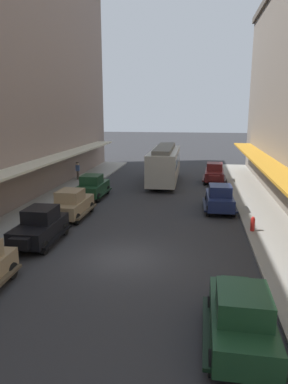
# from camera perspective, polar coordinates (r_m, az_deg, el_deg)

# --- Properties ---
(ground_plane) EXTENTS (200.00, 200.00, 0.00)m
(ground_plane) POSITION_cam_1_polar(r_m,az_deg,el_deg) (16.68, -3.23, -10.64)
(ground_plane) COLOR #2D2D30
(parked_car_0) EXTENTS (2.18, 4.27, 1.84)m
(parked_car_0) POSITION_cam_1_polar(r_m,az_deg,el_deg) (18.92, -16.47, -5.22)
(parked_car_0) COLOR black
(parked_car_0) RESTS_ON ground
(parked_car_1) EXTENTS (2.18, 4.27, 1.84)m
(parked_car_1) POSITION_cam_1_polar(r_m,az_deg,el_deg) (22.93, -11.58, -1.79)
(parked_car_1) COLOR #997F5B
(parked_car_1) RESTS_ON ground
(parked_car_3) EXTENTS (2.21, 4.29, 1.84)m
(parked_car_3) POSITION_cam_1_polar(r_m,az_deg,el_deg) (24.48, 12.09, -0.88)
(parked_car_3) COLOR #19234C
(parked_car_3) RESTS_ON ground
(parked_car_4) EXTENTS (2.18, 4.27, 1.84)m
(parked_car_4) POSITION_cam_1_polar(r_m,az_deg,el_deg) (27.94, -8.28, 0.98)
(parked_car_4) COLOR #193D23
(parked_car_4) RESTS_ON ground
(parked_car_5) EXTENTS (2.18, 4.27, 1.84)m
(parked_car_5) POSITION_cam_1_polar(r_m,az_deg,el_deg) (11.04, 15.41, -18.77)
(parked_car_5) COLOR #193D23
(parked_car_5) RESTS_ON ground
(parked_car_6) EXTENTS (2.29, 4.31, 1.84)m
(parked_car_6) POSITION_cam_1_polar(r_m,az_deg,el_deg) (34.34, 11.28, 3.09)
(parked_car_6) COLOR #591919
(parked_car_6) RESTS_ON ground
(streetcar) EXTENTS (2.68, 9.64, 3.46)m
(streetcar) POSITION_cam_1_polar(r_m,az_deg,el_deg) (33.38, 3.31, 4.70)
(streetcar) COLOR #ADA899
(streetcar) RESTS_ON ground
(fire_hydrant) EXTENTS (0.24, 0.24, 0.82)m
(fire_hydrant) POSITION_cam_1_polar(r_m,az_deg,el_deg) (20.60, 17.12, -4.90)
(fire_hydrant) COLOR #B21E19
(fire_hydrant) RESTS_ON sidewalk_right
(pedestrian_0) EXTENTS (0.36, 0.28, 1.67)m
(pedestrian_0) POSITION_cam_1_polar(r_m,az_deg,el_deg) (34.91, -10.64, 3.39)
(pedestrian_0) COLOR #4C4238
(pedestrian_0) RESTS_ON sidewalk_left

